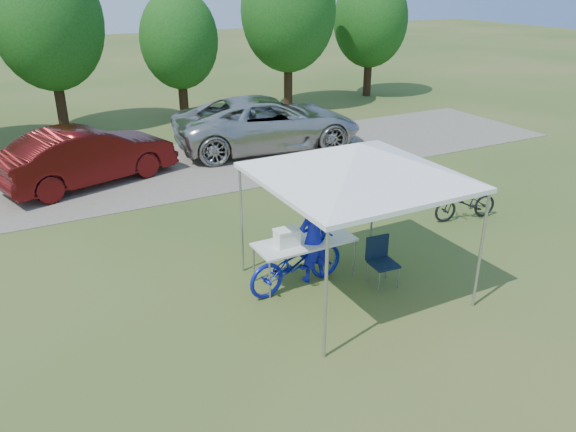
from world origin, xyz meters
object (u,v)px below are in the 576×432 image
Objects in this scene: cooler at (287,237)px; sedan at (87,156)px; cyclist at (314,239)px; bike_dark at (466,203)px; folding_table at (305,243)px; bike_blue at (297,261)px; folding_chair at (380,257)px; minivan at (268,123)px.

cooler is 0.09× the size of sedan.
cyclist reaches higher than cooler.
cooler is 0.28× the size of bike_dark.
cyclist is 0.36× the size of sedan.
cooler reaches higher than folding_table.
bike_blue is 5.01m from bike_dark.
bike_dark is at bearing 27.29° from folding_chair.
bike_blue is at bearing -144.01° from folding_table.
cyclist reaches higher than bike_dark.
folding_chair is 0.15× the size of minivan.
folding_chair is at bearing 141.10° from cyclist.
cyclist is 0.85× the size of bike_blue.
minivan is at bearing 66.19° from cooler.
folding_chair is 2.06× the size of cooler.
bike_blue is 1.25× the size of bike_dark.
sedan is (-2.31, 7.47, 0.27)m from bike_blue.
sedan reaches higher than cooler.
cyclist is 0.28× the size of minivan.
minivan is at bearing -158.72° from bike_dark.
folding_table is 8.59m from minivan.
cooler reaches higher than folding_chair.
sedan is at bearing 119.87° from folding_chair.
bike_blue reaches higher than folding_table.
bike_dark is (3.51, 1.44, -0.12)m from folding_chair.
cyclist is (0.49, -0.11, -0.09)m from cooler.
cooler is 0.26× the size of cyclist.
bike_dark is (5.02, 0.65, -0.52)m from cooler.
cyclist is 1.06× the size of bike_dark.
cooler is at bearing 179.84° from sedan.
cyclist is at bearing -176.99° from sedan.
sedan reaches higher than bike_blue.
folding_table is 0.40× the size of sedan.
folding_chair is at bearing 174.47° from minivan.
folding_chair is at bearing -27.49° from cooler.
minivan is at bearing -100.01° from sedan.
sedan is at bearing -122.61° from bike_dark.
sedan is (-2.23, 7.26, -0.14)m from cooler.
cooler reaches higher than bike_blue.
bike_blue is at bearing 7.55° from cyclist.
bike_dark is 0.34× the size of sedan.
bike_dark is (4.53, 0.77, -0.42)m from cyclist.
bike_blue is 8.89m from minivan.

